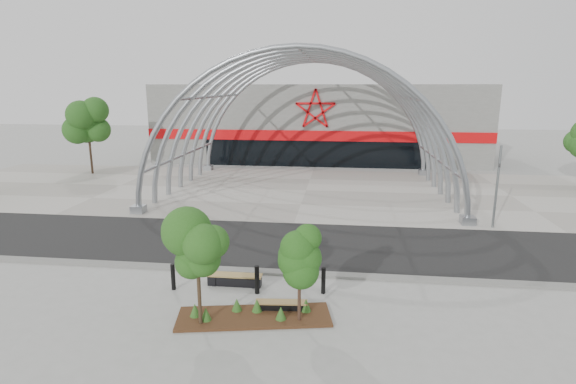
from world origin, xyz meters
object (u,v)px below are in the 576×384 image
Objects in this scene: street_tree_1 at (299,256)px; bollard_2 at (299,276)px; bench_0 at (235,280)px; street_tree_0 at (197,247)px; signal_pole at (497,186)px; bench_1 at (282,306)px.

bollard_2 is (-0.25, 2.60, -1.85)m from street_tree_1.
street_tree_1 is 4.43m from bench_0.
bench_0 is 2.05× the size of bollard_2.
street_tree_0 is at bearing -132.85° from bollard_2.
signal_pole reaches higher than bollard_2.
signal_pole reaches higher than bench_1.
signal_pole is 13.75m from bollard_2.
street_tree_0 reaches higher than bench_0.
street_tree_1 is 3.20m from bollard_2.
bollard_2 is (2.61, -0.01, 0.31)m from bench_0.
bench_1 is (2.56, 1.31, -2.61)m from street_tree_0.
street_tree_0 is 3.34m from street_tree_1.
bollard_2 is at bearing -0.14° from bench_0.
street_tree_1 reaches higher than bollard_2.
bench_0 is at bearing 83.15° from street_tree_0.
street_tree_1 is at bearing -130.18° from signal_pole.
street_tree_1 is at bearing 10.99° from street_tree_0.
bollard_2 is (3.00, 3.23, -2.26)m from street_tree_0.
signal_pole reaches higher than street_tree_0.
street_tree_1 is 2.41m from bench_1.
street_tree_0 is at bearing -169.01° from street_tree_1.
signal_pole is at bearing 43.20° from street_tree_0.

